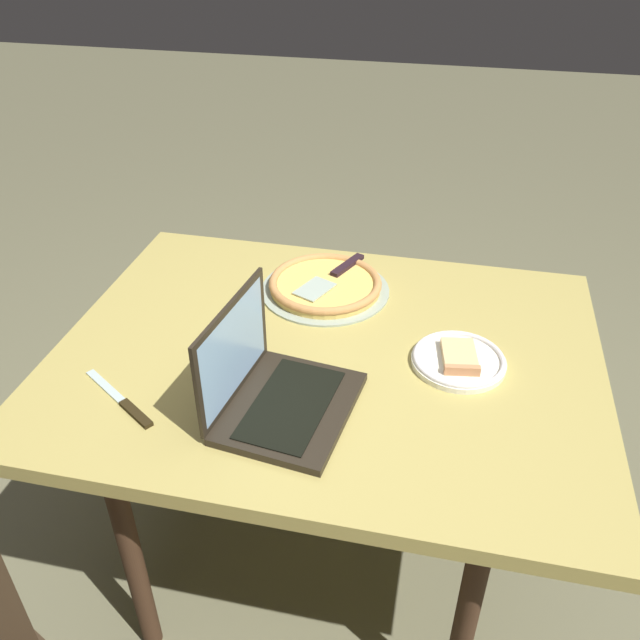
{
  "coord_description": "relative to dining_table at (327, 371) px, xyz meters",
  "views": [
    {
      "loc": [
        0.25,
        -1.23,
        1.68
      ],
      "look_at": [
        -0.03,
        0.06,
        0.77
      ],
      "focal_mm": 36.94,
      "sensor_mm": 36.0,
      "label": 1
    }
  ],
  "objects": [
    {
      "name": "dining_table",
      "position": [
        0.0,
        0.0,
        0.0
      ],
      "size": [
        1.28,
        0.99,
        0.73
      ],
      "color": "tan",
      "rests_on": "ground_plane"
    },
    {
      "name": "pizza_tray",
      "position": [
        -0.06,
        0.26,
        0.08
      ],
      "size": [
        0.35,
        0.35,
        0.04
      ],
      "color": "#9AA996",
      "rests_on": "dining_table"
    },
    {
      "name": "pizza_plate",
      "position": [
        0.31,
        0.01,
        0.08
      ],
      "size": [
        0.22,
        0.22,
        0.04
      ],
      "color": "white",
      "rests_on": "dining_table"
    },
    {
      "name": "laptop",
      "position": [
        -0.07,
        -0.22,
        0.11
      ],
      "size": [
        0.29,
        0.34,
        0.24
      ],
      "color": "black",
      "rests_on": "dining_table"
    },
    {
      "name": "table_knife",
      "position": [
        -0.38,
        -0.28,
        0.07
      ],
      "size": [
        0.22,
        0.15,
        0.01
      ],
      "color": "silver",
      "rests_on": "dining_table"
    },
    {
      "name": "ground_plane",
      "position": [
        0.0,
        0.0,
        -0.67
      ],
      "size": [
        12.0,
        12.0,
        0.0
      ],
      "primitive_type": "plane",
      "color": "#6B684C"
    }
  ]
}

